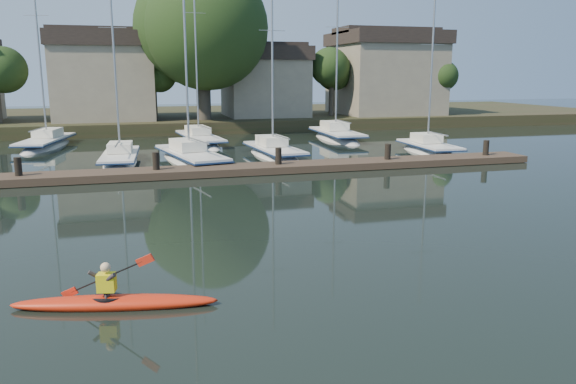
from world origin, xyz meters
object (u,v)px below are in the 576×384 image
object	(u,v)px
kayak	(113,300)
sailboat_1	(121,166)
sailboat_7	(336,142)
sailboat_5	(47,150)
dock	(219,170)
sailboat_2	(191,166)
sailboat_6	(200,146)
sailboat_3	(274,160)
sailboat_4	(428,156)

from	to	relation	value
kayak	sailboat_1	xyz separation A→B (m)	(-0.10, 20.35, -0.34)
sailboat_7	sailboat_5	bearing A→B (deg)	178.25
dock	sailboat_7	xyz separation A→B (m)	(10.73, 12.34, -0.41)
kayak	sailboat_7	bearing A→B (deg)	72.97
sailboat_2	sailboat_6	xyz separation A→B (m)	(1.54, 8.72, 0.01)
kayak	sailboat_7	distance (m)	31.62
sailboat_1	sailboat_2	world-z (taller)	sailboat_2
dock	sailboat_7	bearing A→B (deg)	48.99
kayak	sailboat_6	bearing A→B (deg)	91.53
sailboat_1	sailboat_3	distance (m)	8.79
dock	sailboat_1	size ratio (longest dim) A/B	2.72
sailboat_3	sailboat_7	bearing A→B (deg)	42.69
sailboat_1	sailboat_5	distance (m)	9.82
sailboat_2	sailboat_4	size ratio (longest dim) A/B	1.31
sailboat_5	sailboat_7	xyz separation A→B (m)	(20.33, -1.24, -0.03)
dock	sailboat_4	bearing A→B (deg)	16.62
sailboat_4	sailboat_1	bearing A→B (deg)	179.79
kayak	sailboat_2	bearing A→B (deg)	91.33
sailboat_7	kayak	bearing A→B (deg)	-117.32
sailboat_3	sailboat_6	size ratio (longest dim) A/B	0.83
sailboat_3	sailboat_7	xyz separation A→B (m)	(6.66, 7.21, -0.02)
sailboat_3	sailboat_7	size ratio (longest dim) A/B	0.89
sailboat_5	sailboat_6	bearing A→B (deg)	6.55
sailboat_4	sailboat_6	xyz separation A→B (m)	(-13.18, 8.81, 0.01)
sailboat_2	sailboat_4	distance (m)	14.72
dock	sailboat_3	xyz separation A→B (m)	(4.07, 5.13, -0.39)
kayak	sailboat_1	size ratio (longest dim) A/B	0.35
dock	sailboat_6	distance (m)	12.94
sailboat_3	sailboat_4	bearing A→B (deg)	-10.55
sailboat_5	sailboat_1	bearing A→B (deg)	-50.00
sailboat_4	sailboat_6	size ratio (longest dim) A/B	0.75
kayak	sailboat_3	xyz separation A→B (m)	(8.70, 20.42, -0.36)
sailboat_6	sailboat_5	bearing A→B (deg)	170.23
sailboat_1	sailboat_7	distance (m)	17.08
sailboat_6	sailboat_2	bearing A→B (deg)	-106.15
sailboat_1	sailboat_2	bearing A→B (deg)	-9.38
dock	sailboat_6	size ratio (longest dim) A/B	2.23
sailboat_2	sailboat_7	world-z (taller)	sailboat_2
dock	sailboat_5	xyz separation A→B (m)	(-9.60, 13.58, -0.39)
kayak	sailboat_7	size ratio (longest dim) A/B	0.31
sailboat_1	sailboat_2	distance (m)	3.88
sailboat_4	sailboat_6	distance (m)	15.85
sailboat_1	sailboat_7	size ratio (longest dim) A/B	0.88
dock	sailboat_1	distance (m)	6.93
sailboat_5	sailboat_2	bearing A→B (deg)	-37.06
kayak	sailboat_5	world-z (taller)	sailboat_5
sailboat_6	sailboat_7	distance (m)	10.14
sailboat_2	sailboat_4	world-z (taller)	sailboat_2
kayak	sailboat_5	xyz separation A→B (m)	(-4.97, 28.87, -0.35)
dock	sailboat_5	bearing A→B (deg)	125.26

